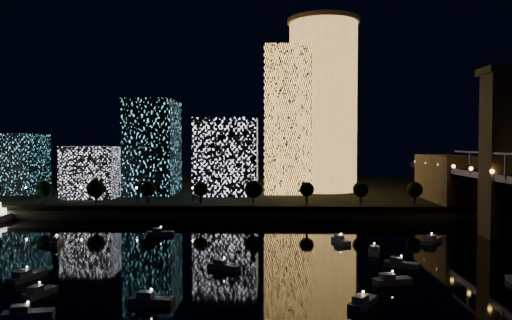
# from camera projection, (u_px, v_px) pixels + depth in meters

# --- Properties ---
(ground) EXTENTS (520.00, 520.00, 0.00)m
(ground) POSITION_uv_depth(u_px,v_px,m) (287.00, 283.00, 99.31)
(ground) COLOR black
(ground) RESTS_ON ground
(far_bank) EXTENTS (420.00, 160.00, 5.00)m
(far_bank) POSITION_uv_depth(u_px,v_px,m) (278.00, 192.00, 259.05)
(far_bank) COLOR black
(far_bank) RESTS_ON ground
(seawall) EXTENTS (420.00, 6.00, 3.00)m
(seawall) POSITION_uv_depth(u_px,v_px,m) (280.00, 215.00, 181.17)
(seawall) COLOR #6B5E4C
(seawall) RESTS_ON ground
(tower_cylindrical) EXTENTS (34.00, 34.00, 81.33)m
(tower_cylindrical) POSITION_uv_depth(u_px,v_px,m) (323.00, 105.00, 237.11)
(tower_cylindrical) COLOR #FFB251
(tower_cylindrical) RESTS_ON far_bank
(tower_rectangular) EXTENTS (20.76, 20.76, 66.06)m
(tower_rectangular) POSITION_uv_depth(u_px,v_px,m) (287.00, 121.00, 226.60)
(tower_rectangular) COLOR #FFB251
(tower_rectangular) RESTS_ON far_bank
(midrise_blocks) EXTENTS (117.64, 38.79, 41.91)m
(midrise_blocks) POSITION_uv_depth(u_px,v_px,m) (146.00, 156.00, 221.29)
(midrise_blocks) COLOR white
(midrise_blocks) RESTS_ON far_bank
(motorboats) EXTENTS (116.60, 75.28, 2.78)m
(motorboats) POSITION_uv_depth(u_px,v_px,m) (270.00, 263.00, 112.12)
(motorboats) COLOR silver
(motorboats) RESTS_ON ground
(esplanade_trees) EXTENTS (166.06, 6.85, 8.92)m
(esplanade_trees) POSITION_uv_depth(u_px,v_px,m) (189.00, 189.00, 187.95)
(esplanade_trees) COLOR black
(esplanade_trees) RESTS_ON far_bank
(street_lamps) EXTENTS (132.70, 0.70, 5.65)m
(street_lamps) POSITION_uv_depth(u_px,v_px,m) (193.00, 191.00, 193.98)
(street_lamps) COLOR black
(street_lamps) RESTS_ON far_bank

